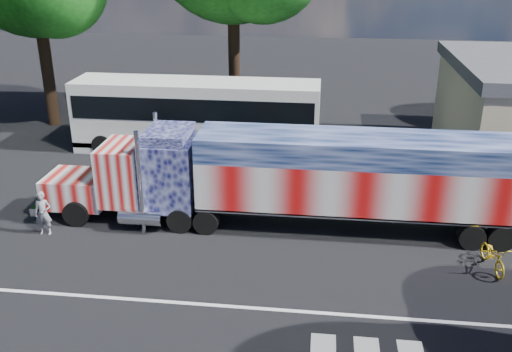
# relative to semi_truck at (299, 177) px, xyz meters

# --- Properties ---
(ground) EXTENTS (100.00, 100.00, 0.00)m
(ground) POSITION_rel_semi_truck_xyz_m (-1.72, -2.65, -2.10)
(ground) COLOR black
(lane_markings) EXTENTS (30.00, 2.67, 0.01)m
(lane_markings) POSITION_rel_semi_truck_xyz_m (-0.01, -6.42, -2.10)
(lane_markings) COLOR silver
(lane_markings) RESTS_ON ground
(semi_truck) EXTENTS (19.18, 3.03, 4.09)m
(semi_truck) POSITION_rel_semi_truck_xyz_m (0.00, 0.00, 0.00)
(semi_truck) COLOR black
(semi_truck) RESTS_ON ground
(coach_bus) EXTENTS (12.87, 2.99, 3.74)m
(coach_bus) POSITION_rel_semi_truck_xyz_m (-5.82, 8.21, -0.17)
(coach_bus) COLOR silver
(coach_bus) RESTS_ON ground
(woman) EXTENTS (0.68, 0.49, 1.75)m
(woman) POSITION_rel_semi_truck_xyz_m (-9.61, -1.83, -1.23)
(woman) COLOR slate
(woman) RESTS_ON ground
(bicycle) EXTENTS (0.92, 1.96, 0.99)m
(bicycle) POSITION_rel_semi_truck_xyz_m (6.78, -2.40, -1.61)
(bicycle) COLOR gold
(bicycle) RESTS_ON ground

